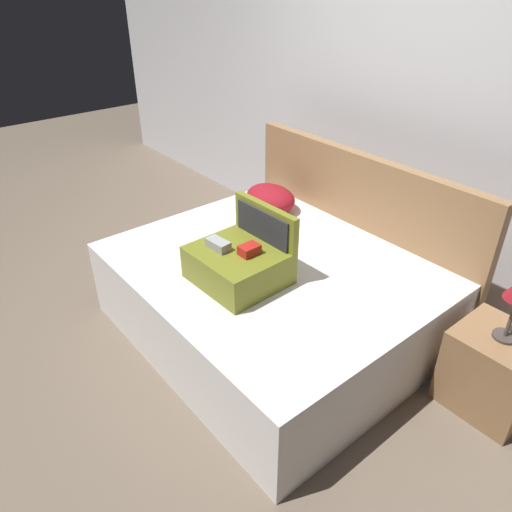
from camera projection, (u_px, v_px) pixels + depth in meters
ground_plane at (221, 357)px, 3.04m from camera, size 12.00×12.00×0.00m
back_wall at (413, 103)px, 3.25m from camera, size 8.00×0.10×2.60m
bed at (270, 298)px, 3.12m from camera, size 1.89×1.55×0.53m
headboard at (358, 226)px, 3.43m from camera, size 1.93×0.08×1.04m
hard_case_large at (240, 261)px, 2.77m from camera, size 0.51×0.47×0.42m
pillow_near_headboard at (270, 198)px, 3.58m from camera, size 0.42×0.33×0.18m
nightstand at (493, 371)px, 2.61m from camera, size 0.44×0.40×0.47m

